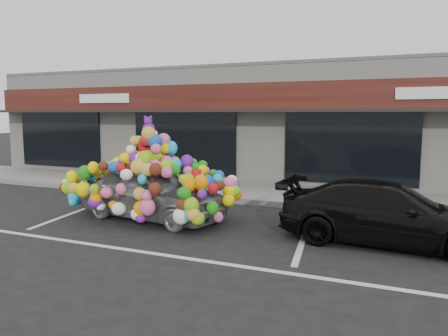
% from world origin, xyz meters
% --- Properties ---
extents(ground, '(90.00, 90.00, 0.00)m').
position_xyz_m(ground, '(0.00, 0.00, 0.00)').
color(ground, black).
rests_on(ground, ground).
extents(shop_building, '(24.00, 7.20, 4.31)m').
position_xyz_m(shop_building, '(0.00, 8.44, 2.16)').
color(shop_building, beige).
rests_on(shop_building, ground).
extents(sidewalk, '(26.00, 3.00, 0.15)m').
position_xyz_m(sidewalk, '(0.00, 4.00, 0.07)').
color(sidewalk, gray).
rests_on(sidewalk, ground).
extents(kerb, '(26.00, 0.18, 0.16)m').
position_xyz_m(kerb, '(0.00, 2.50, 0.07)').
color(kerb, slate).
rests_on(kerb, ground).
extents(parking_stripe_left, '(0.73, 4.37, 0.01)m').
position_xyz_m(parking_stripe_left, '(-3.20, 0.20, 0.00)').
color(parking_stripe_left, silver).
rests_on(parking_stripe_left, ground).
extents(parking_stripe_mid, '(0.73, 4.37, 0.01)m').
position_xyz_m(parking_stripe_mid, '(2.80, 0.20, 0.00)').
color(parking_stripe_mid, silver).
rests_on(parking_stripe_mid, ground).
extents(lane_line, '(14.00, 0.12, 0.01)m').
position_xyz_m(lane_line, '(2.00, -2.30, 0.00)').
color(lane_line, silver).
rests_on(lane_line, ground).
extents(toy_car, '(2.81, 4.34, 2.39)m').
position_xyz_m(toy_car, '(-0.93, -0.03, 0.81)').
color(toy_car, silver).
rests_on(toy_car, ground).
extents(black_sedan, '(1.91, 4.28, 1.22)m').
position_xyz_m(black_sedan, '(4.46, 0.04, 0.61)').
color(black_sedan, black).
rests_on(black_sedan, ground).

